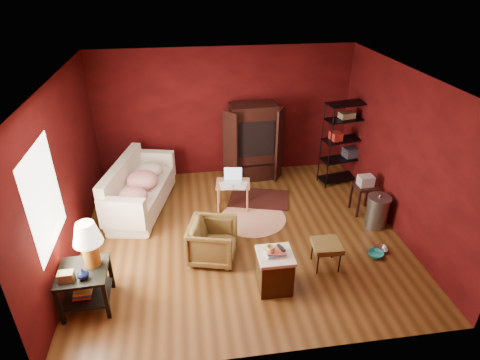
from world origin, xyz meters
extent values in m
cube|color=brown|center=(0.00, 0.00, -0.01)|extent=(5.50, 5.00, 0.02)
cube|color=white|center=(0.00, 0.00, 2.81)|extent=(5.50, 5.00, 0.02)
cube|color=#4C0A0B|center=(0.00, 2.51, 1.40)|extent=(5.50, 0.02, 2.80)
cube|color=#4C0A0B|center=(0.00, -2.51, 1.40)|extent=(5.50, 0.02, 2.80)
cube|color=#4C0A0B|center=(-2.76, 0.00, 1.40)|extent=(0.02, 5.00, 2.80)
cube|color=#4C0A0B|center=(2.76, 0.00, 1.40)|extent=(0.02, 5.00, 2.80)
cube|color=white|center=(-2.73, -1.00, 1.60)|extent=(0.02, 1.20, 1.40)
imported|color=white|center=(-1.84, 1.12, 0.39)|extent=(0.90, 2.05, 0.77)
imported|color=black|center=(-0.55, -0.57, 0.37)|extent=(0.84, 0.87, 0.74)
imported|color=#AFB2B6|center=(2.24, -0.79, 0.11)|extent=(0.23, 0.08, 0.23)
imported|color=#2AC7C3|center=(2.10, -0.91, 0.13)|extent=(0.26, 0.11, 0.25)
imported|color=#0C183E|center=(-2.32, -1.48, 0.70)|extent=(0.20, 0.20, 0.15)
imported|color=#F1CC76|center=(0.20, -1.39, 0.75)|extent=(0.13, 0.10, 0.12)
cube|color=black|center=(-2.37, -1.32, 0.60)|extent=(0.68, 0.68, 0.04)
cube|color=black|center=(-2.37, -1.32, 0.20)|extent=(0.63, 0.63, 0.03)
cube|color=black|center=(-2.66, -1.63, 0.31)|extent=(0.06, 0.06, 0.61)
cube|color=black|center=(-2.07, -1.61, 0.31)|extent=(0.06, 0.06, 0.61)
cube|color=black|center=(-2.68, -1.04, 0.31)|extent=(0.06, 0.06, 0.61)
cube|color=black|center=(-2.09, -1.02, 0.31)|extent=(0.06, 0.06, 0.61)
cylinder|color=#BD7322|center=(-2.24, -1.21, 0.81)|extent=(0.23, 0.23, 0.37)
cone|color=#F2E5C6|center=(-2.24, -1.21, 1.15)|extent=(0.41, 0.41, 0.31)
cube|color=olive|center=(-2.53, -1.49, 0.69)|extent=(0.20, 0.14, 0.13)
cube|color=#B8422E|center=(-2.43, -1.33, 0.25)|extent=(0.25, 0.31, 0.03)
cube|color=blue|center=(-2.42, -1.33, 0.28)|extent=(0.25, 0.31, 0.03)
cube|color=#CFCD45|center=(-2.40, -1.32, 0.32)|extent=(0.25, 0.31, 0.03)
cube|color=white|center=(-1.79, 1.14, 0.29)|extent=(1.26, 2.08, 0.41)
cube|color=white|center=(-2.13, 1.23, 0.56)|extent=(0.65, 1.92, 0.82)
cube|color=white|center=(-2.02, 0.20, 0.51)|extent=(0.84, 0.38, 0.56)
cube|color=white|center=(-1.55, 2.08, 0.51)|extent=(0.84, 0.38, 0.56)
ellipsoid|color=red|center=(-1.87, 0.58, 0.61)|extent=(0.64, 0.64, 0.29)
ellipsoid|color=red|center=(-1.74, 1.13, 0.63)|extent=(0.72, 0.72, 0.33)
ellipsoid|color=white|center=(-1.61, 1.62, 0.59)|extent=(0.59, 0.59, 0.27)
cube|color=#472B10|center=(0.28, -1.36, 0.28)|extent=(0.48, 0.48, 0.57)
cube|color=white|center=(0.28, -1.36, 0.59)|extent=(0.51, 0.51, 0.05)
cube|color=beige|center=(0.28, -1.36, 0.63)|extent=(0.28, 0.21, 0.02)
cube|color=#5279BF|center=(0.28, -1.36, 0.66)|extent=(0.28, 0.23, 0.02)
cube|color=#DA6552|center=(0.28, -1.36, 0.68)|extent=(0.27, 0.22, 0.02)
cube|color=black|center=(0.37, -1.33, 0.70)|extent=(0.11, 0.18, 0.02)
cube|color=black|center=(1.19, -1.01, 0.40)|extent=(0.45, 0.45, 0.09)
cube|color=black|center=(1.19, -1.01, 0.34)|extent=(0.40, 0.40, 0.02)
cylinder|color=black|center=(1.01, -1.17, 0.18)|extent=(0.02, 0.02, 0.35)
cylinder|color=black|center=(1.36, -1.18, 0.18)|extent=(0.02, 0.02, 0.35)
cylinder|color=black|center=(1.03, -0.83, 0.18)|extent=(0.02, 0.02, 0.35)
cylinder|color=black|center=(1.37, -0.84, 0.18)|extent=(0.02, 0.02, 0.35)
cylinder|color=#F4E7CC|center=(0.29, 0.47, 0.01)|extent=(1.36, 1.36, 0.01)
cube|color=#4D1914|center=(0.53, 1.15, 0.02)|extent=(1.36, 1.08, 0.01)
cube|color=tan|center=(-0.03, 0.91, 0.54)|extent=(0.70, 0.54, 0.03)
cylinder|color=tan|center=(-0.34, 0.77, 0.27)|extent=(0.04, 0.04, 0.54)
cylinder|color=tan|center=(0.21, 0.69, 0.27)|extent=(0.04, 0.04, 0.54)
cylinder|color=tan|center=(-0.28, 1.13, 0.27)|extent=(0.04, 0.04, 0.54)
cylinder|color=tan|center=(0.27, 1.05, 0.27)|extent=(0.04, 0.04, 0.54)
cube|color=silver|center=(-0.03, 0.94, 0.56)|extent=(0.37, 0.29, 0.02)
cube|color=silver|center=(-0.01, 1.06, 0.68)|extent=(0.35, 0.12, 0.23)
cube|color=white|center=(-0.18, 0.83, 0.55)|extent=(0.24, 0.33, 0.00)
cube|color=white|center=(0.10, 0.79, 0.55)|extent=(0.32, 0.38, 0.00)
cube|color=black|center=(0.56, 2.14, 0.84)|extent=(1.01, 0.59, 1.69)
cube|color=black|center=(0.56, 2.05, 1.02)|extent=(0.82, 0.44, 0.76)
cube|color=black|center=(0.04, 1.86, 0.84)|extent=(0.28, 0.34, 1.60)
cube|color=black|center=(1.10, 1.92, 0.84)|extent=(0.25, 0.36, 1.60)
cube|color=#2E3033|center=(0.56, 2.09, 0.93)|extent=(0.58, 0.48, 0.46)
cube|color=black|center=(0.57, 1.87, 0.93)|extent=(0.44, 0.03, 0.36)
cube|color=black|center=(0.56, 2.09, 0.40)|extent=(0.82, 0.49, 0.04)
cylinder|color=black|center=(2.03, 1.39, 0.90)|extent=(0.03, 0.03, 1.80)
cylinder|color=black|center=(2.85, 1.55, 0.90)|extent=(0.03, 0.03, 1.80)
cylinder|color=black|center=(1.96, 1.74, 0.90)|extent=(0.03, 0.03, 1.80)
cylinder|color=black|center=(2.79, 1.90, 0.90)|extent=(0.03, 0.03, 1.80)
cube|color=black|center=(2.41, 1.65, 0.10)|extent=(0.93, 0.54, 0.02)
cube|color=black|center=(2.41, 1.65, 0.55)|extent=(0.93, 0.54, 0.02)
cube|color=black|center=(2.41, 1.65, 1.00)|extent=(0.93, 0.54, 0.02)
cube|color=black|center=(2.41, 1.65, 1.45)|extent=(0.93, 0.54, 0.02)
cube|color=black|center=(2.41, 1.65, 1.78)|extent=(0.93, 0.54, 0.02)
cube|color=maroon|center=(2.21, 1.61, 1.10)|extent=(0.24, 0.28, 0.16)
cube|color=#343441|center=(2.60, 1.68, 0.67)|extent=(0.29, 0.29, 0.20)
cube|color=#826B4E|center=(2.41, 1.65, 1.53)|extent=(0.33, 0.25, 0.12)
cube|color=black|center=(2.41, 0.42, 0.56)|extent=(0.40, 0.40, 0.04)
cube|color=black|center=(2.25, 0.24, 0.28)|extent=(0.04, 0.04, 0.56)
cube|color=black|center=(2.58, 0.26, 0.28)|extent=(0.04, 0.04, 0.56)
cube|color=black|center=(2.24, 0.57, 0.28)|extent=(0.04, 0.04, 0.56)
cube|color=black|center=(2.56, 0.59, 0.28)|extent=(0.04, 0.04, 0.56)
cube|color=silver|center=(2.41, 0.42, 0.68)|extent=(0.28, 0.23, 0.19)
cylinder|color=gray|center=(2.47, -0.08, 0.29)|extent=(0.39, 0.39, 0.57)
cylinder|color=gray|center=(2.47, -0.08, 0.59)|extent=(0.43, 0.43, 0.04)
sphere|color=gray|center=(2.47, -0.08, 0.63)|extent=(0.06, 0.06, 0.06)
camera|label=1|loc=(-0.87, -5.73, 4.28)|focal=30.00mm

